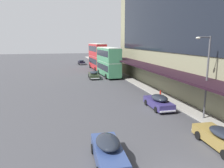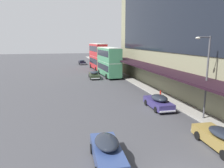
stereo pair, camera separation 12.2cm
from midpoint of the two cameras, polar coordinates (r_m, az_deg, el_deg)
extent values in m
cube|color=#438B60|center=(44.50, -1.06, 4.14)|extent=(2.93, 9.94, 2.65)
cube|color=black|center=(44.46, -1.07, 4.55)|extent=(2.94, 9.15, 1.17)
cube|color=silver|center=(44.35, -1.07, 5.91)|extent=(2.83, 9.93, 0.12)
cube|color=#438B60|center=(44.24, -1.08, 7.68)|extent=(2.93, 9.94, 2.65)
cube|color=black|center=(44.22, -1.08, 8.09)|extent=(2.94, 9.15, 1.17)
cube|color=silver|center=(44.18, -1.08, 9.46)|extent=(2.83, 9.93, 0.12)
cube|color=black|center=(48.99, -2.64, 9.28)|extent=(1.27, 0.11, 0.36)
cylinder|color=black|center=(47.57, -3.61, 3.16)|extent=(0.29, 1.01, 1.00)
cylinder|color=black|center=(48.19, -0.65, 3.28)|extent=(0.29, 1.01, 1.00)
cylinder|color=black|center=(41.42, -1.64, 1.96)|extent=(0.29, 1.01, 1.00)
cylinder|color=black|center=(42.13, 1.71, 2.12)|extent=(0.29, 1.01, 1.00)
cube|color=red|center=(55.61, -3.93, 5.70)|extent=(2.81, 10.54, 2.96)
cube|color=black|center=(55.58, -3.94, 6.07)|extent=(2.82, 9.70, 1.30)
cube|color=silver|center=(55.48, -3.96, 7.28)|extent=(2.71, 10.53, 0.12)
cube|color=red|center=(55.40, -3.98, 8.85)|extent=(2.81, 10.54, 2.96)
cube|color=black|center=(55.38, -3.98, 9.22)|extent=(2.82, 9.70, 1.30)
cube|color=silver|center=(55.35, -4.00, 10.43)|extent=(2.71, 10.53, 0.12)
cube|color=black|center=(60.52, -5.07, 10.20)|extent=(1.22, 0.10, 0.36)
cylinder|color=black|center=(58.98, -5.82, 4.69)|extent=(0.29, 1.01, 1.00)
cylinder|color=black|center=(59.46, -3.50, 4.78)|extent=(0.29, 1.01, 1.00)
cylinder|color=black|center=(52.35, -4.46, 3.89)|extent=(0.29, 1.01, 1.00)
cylinder|color=black|center=(52.90, -1.87, 3.99)|extent=(0.29, 1.01, 1.00)
cube|color=#2B3723|center=(42.44, -4.90, 2.26)|extent=(1.97, 4.83, 0.72)
ellipsoid|color=#1E232D|center=(42.11, -4.88, 3.06)|extent=(1.65, 2.69, 0.61)
cube|color=silver|center=(44.85, -5.23, 2.47)|extent=(1.63, 0.21, 0.14)
cube|color=silver|center=(40.09, -4.52, 1.43)|extent=(1.63, 0.21, 0.14)
sphere|color=silver|center=(44.74, -5.83, 2.77)|extent=(0.18, 0.18, 0.18)
sphere|color=silver|center=(44.83, -4.63, 2.81)|extent=(0.18, 0.18, 0.18)
cylinder|color=black|center=(43.85, -6.22, 2.18)|extent=(0.17, 0.65, 0.64)
cylinder|color=black|center=(44.02, -3.99, 2.26)|extent=(0.17, 0.65, 0.64)
cylinder|color=black|center=(40.95, -5.87, 1.55)|extent=(0.17, 0.65, 0.64)
cylinder|color=black|center=(41.14, -3.49, 1.63)|extent=(0.17, 0.65, 0.64)
cube|color=navy|center=(13.56, -1.19, -17.74)|extent=(1.80, 4.42, 0.79)
ellipsoid|color=#1E232D|center=(13.45, -1.38, -14.83)|extent=(1.52, 2.45, 0.59)
cube|color=silver|center=(15.62, -2.70, -14.63)|extent=(1.53, 0.19, 0.14)
cylinder|color=black|center=(15.01, 0.99, -15.98)|extent=(0.17, 0.65, 0.64)
cylinder|color=black|center=(14.78, -5.37, -16.49)|extent=(0.17, 0.65, 0.64)
cube|color=black|center=(68.03, -8.05, 5.61)|extent=(1.75, 4.65, 0.80)
ellipsoid|color=#1E232D|center=(67.75, -8.04, 6.12)|extent=(1.53, 2.56, 0.50)
cube|color=silver|center=(70.40, -8.27, 5.59)|extent=(1.63, 0.13, 0.14)
cube|color=silver|center=(65.72, -7.81, 5.20)|extent=(1.63, 0.13, 0.14)
sphere|color=silver|center=(70.29, -8.65, 5.82)|extent=(0.18, 0.18, 0.18)
sphere|color=silver|center=(70.39, -7.89, 5.84)|extent=(0.18, 0.18, 0.18)
cylinder|color=black|center=(69.40, -8.89, 5.45)|extent=(0.14, 0.64, 0.64)
cylinder|color=black|center=(69.58, -7.47, 5.50)|extent=(0.14, 0.64, 0.64)
cylinder|color=black|center=(66.55, -8.64, 5.21)|extent=(0.14, 0.64, 0.64)
cylinder|color=black|center=(66.74, -7.17, 5.27)|extent=(0.14, 0.64, 0.64)
cube|color=navy|center=(24.12, 11.87, -4.91)|extent=(1.87, 4.42, 0.70)
ellipsoid|color=#1E232D|center=(23.76, 12.15, -3.56)|extent=(1.61, 2.44, 0.63)
cube|color=silver|center=(26.15, 9.82, -4.02)|extent=(1.69, 0.16, 0.14)
cube|color=silver|center=(22.26, 14.25, -6.94)|extent=(1.69, 0.16, 0.14)
sphere|color=silver|center=(25.88, 8.87, -3.58)|extent=(0.18, 0.18, 0.18)
sphere|color=silver|center=(26.25, 10.85, -3.44)|extent=(0.18, 0.18, 0.18)
cylinder|color=black|center=(25.05, 8.71, -4.79)|extent=(0.15, 0.64, 0.64)
cylinder|color=black|center=(25.74, 12.39, -4.49)|extent=(0.15, 0.64, 0.64)
cylinder|color=black|center=(22.66, 11.22, -6.61)|extent=(0.15, 0.64, 0.64)
cylinder|color=black|center=(23.42, 15.21, -6.21)|extent=(0.15, 0.64, 0.64)
cube|color=olive|center=(16.99, 26.46, -12.90)|extent=(1.92, 4.67, 0.71)
ellipsoid|color=#1E232D|center=(16.61, 27.12, -11.36)|extent=(1.61, 2.60, 0.50)
cube|color=silver|center=(18.81, 22.04, -10.86)|extent=(1.60, 0.20, 0.14)
sphere|color=silver|center=(18.46, 20.93, -10.36)|extent=(0.18, 0.18, 0.18)
sphere|color=silver|center=(18.94, 23.33, -9.98)|extent=(0.18, 0.18, 0.18)
cylinder|color=black|center=(17.69, 21.34, -12.41)|extent=(0.17, 0.65, 0.64)
cylinder|color=black|center=(18.60, 25.80, -11.60)|extent=(0.17, 0.65, 0.64)
cylinder|color=black|center=(15.61, 27.10, -16.16)|extent=(0.17, 0.65, 0.64)
cylinder|color=#4C4C51|center=(21.28, 23.39, 1.35)|extent=(0.16, 0.16, 7.44)
cylinder|color=#4C4C51|center=(20.66, 22.84, 11.23)|extent=(1.20, 0.10, 0.10)
ellipsoid|color=silver|center=(20.30, 21.44, 11.12)|extent=(0.44, 0.28, 0.20)
cylinder|color=red|center=(29.19, 12.39, -2.40)|extent=(0.20, 0.20, 0.55)
sphere|color=red|center=(29.12, 12.42, -1.76)|extent=(0.18, 0.18, 0.18)
cylinder|color=red|center=(29.32, 12.27, -2.29)|extent=(0.08, 0.10, 0.08)
cylinder|color=red|center=(29.06, 12.53, -2.42)|extent=(0.08, 0.10, 0.08)
camera|label=1|loc=(0.06, -90.13, -0.03)|focal=35.00mm
camera|label=2|loc=(0.06, 89.87, 0.03)|focal=35.00mm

